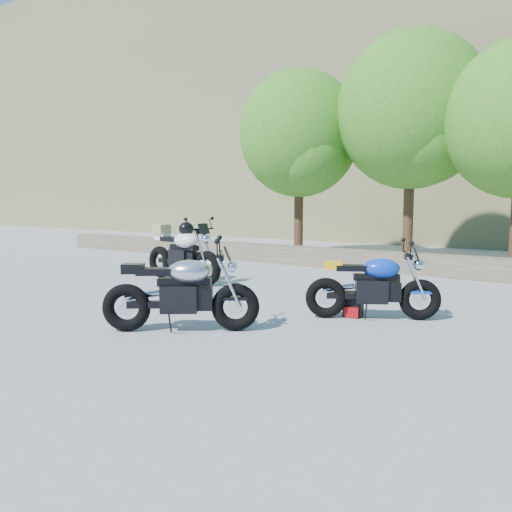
% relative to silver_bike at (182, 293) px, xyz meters
% --- Properties ---
extents(ground, '(90.00, 90.00, 0.00)m').
position_rel_silver_bike_xyz_m(ground, '(-0.75, 1.52, -0.51)').
color(ground, gray).
rests_on(ground, ground).
extents(stone_wall, '(22.00, 0.55, 0.50)m').
position_rel_silver_bike_xyz_m(stone_wall, '(-0.75, 7.02, -0.26)').
color(stone_wall, brown).
rests_on(stone_wall, ground).
extents(tree_decid_left, '(3.67, 3.67, 5.62)m').
position_rel_silver_bike_xyz_m(tree_decid_left, '(-3.15, 8.65, 3.12)').
color(tree_decid_left, '#382314').
rests_on(tree_decid_left, ground).
extents(tree_decid_mid, '(4.08, 4.08, 6.24)m').
position_rel_silver_bike_xyz_m(tree_decid_mid, '(0.15, 9.05, 3.53)').
color(tree_decid_mid, '#382314').
rests_on(tree_decid_mid, ground).
extents(silver_bike, '(1.79, 1.36, 1.05)m').
position_rel_silver_bike_xyz_m(silver_bike, '(0.00, 0.00, 0.00)').
color(silver_bike, black).
rests_on(silver_bike, ground).
extents(white_bike, '(2.34, 0.74, 1.29)m').
position_rel_silver_bike_xyz_m(white_bike, '(-2.90, 3.10, 0.12)').
color(white_bike, black).
rests_on(white_bike, ground).
extents(blue_bike, '(1.79, 1.08, 0.99)m').
position_rel_silver_bike_xyz_m(blue_bike, '(1.83, 2.12, -0.03)').
color(blue_bike, black).
rests_on(blue_bike, ground).
extents(backpack, '(0.31, 0.28, 0.38)m').
position_rel_silver_bike_xyz_m(backpack, '(1.53, 2.08, -0.33)').
color(backpack, black).
rests_on(backpack, ground).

